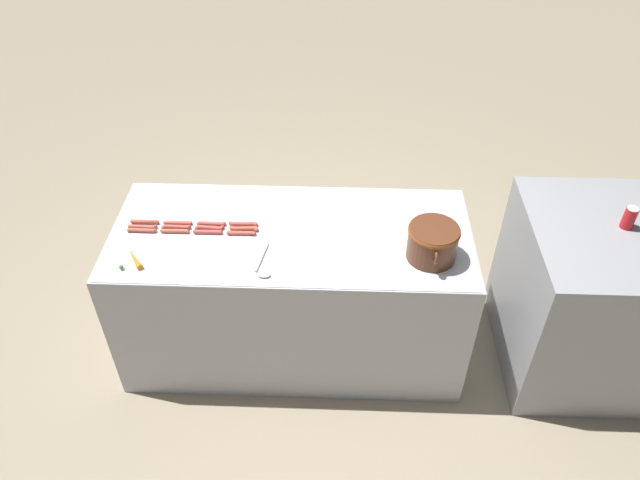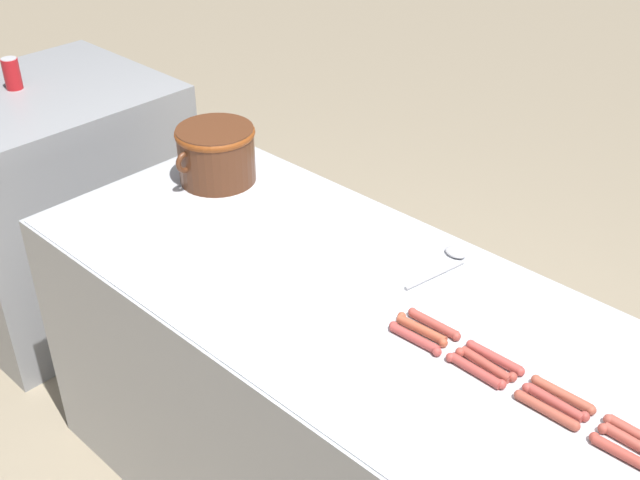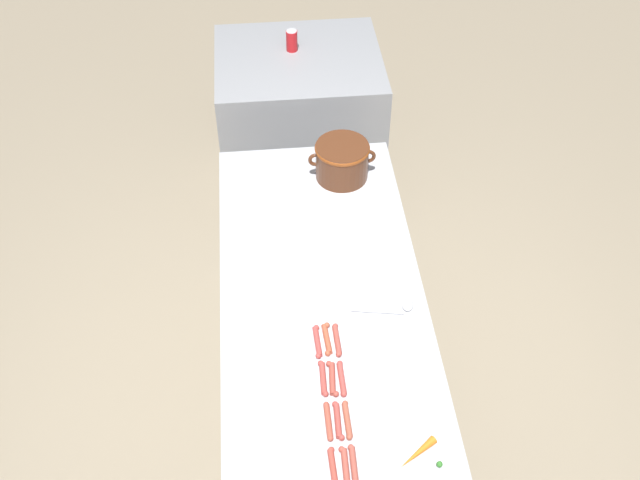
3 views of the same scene
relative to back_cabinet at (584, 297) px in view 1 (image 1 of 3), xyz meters
The scene contains 19 objects.
ground_plane 1.77m from the back_cabinet, 91.02° to the right, with size 20.00×20.00×0.00m, color gray.
griddle_counter 1.70m from the back_cabinet, 91.02° to the right, with size 0.87×1.99×0.92m.
back_cabinet is the anchor object (origin of this frame).
hot_dog_0 2.56m from the back_cabinet, 91.69° to the right, with size 0.03×0.16×0.02m.
hot_dog_1 2.37m from the back_cabinet, 91.75° to the right, with size 0.02×0.16×0.02m.
hot_dog_2 2.19m from the back_cabinet, 91.91° to the right, with size 0.03×0.16×0.02m.
hot_dog_3 2.02m from the back_cabinet, 92.23° to the right, with size 0.03×0.16×0.02m.
hot_dog_4 2.56m from the back_cabinet, 90.77° to the right, with size 0.03×0.16×0.02m.
hot_dog_5 2.37m from the back_cabinet, 90.90° to the right, with size 0.03×0.16×0.02m.
hot_dog_6 2.19m from the back_cabinet, 90.97° to the right, with size 0.03×0.16×0.02m.
hot_dog_7 2.01m from the back_cabinet, 91.10° to the right, with size 0.03×0.16×0.02m.
hot_dog_8 2.55m from the back_cabinet, 90.01° to the right, with size 0.03×0.16×0.02m.
hot_dog_9 2.37m from the back_cabinet, 90.03° to the right, with size 0.03×0.16×0.02m.
hot_dog_10 2.19m from the back_cabinet, 90.01° to the right, with size 0.03×0.16×0.02m.
hot_dog_11 2.01m from the back_cabinet, 89.93° to the right, with size 0.03×0.16×0.02m.
bean_pot 1.10m from the back_cabinet, 81.66° to the right, with size 0.33×0.27×0.19m.
serving_spoon 1.89m from the back_cabinet, 81.45° to the right, with size 0.27×0.09×0.02m.
carrot 2.55m from the back_cabinet, 84.66° to the right, with size 0.16×0.12×0.03m.
soda_can 0.57m from the back_cabinet, 107.47° to the left, with size 0.07×0.07×0.13m.
Camera 1 is at (2.53, 0.25, 3.05)m, focal length 33.98 mm.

